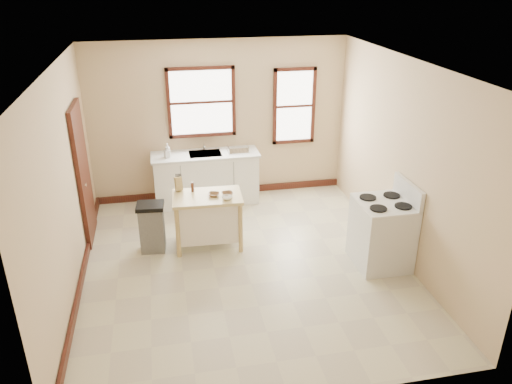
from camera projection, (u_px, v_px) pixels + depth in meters
floor at (245, 265)px, 7.10m from camera, size 5.00×5.00×0.00m
ceiling at (243, 65)px, 5.94m from camera, size 5.00×5.00×0.00m
wall_back at (219, 121)px, 8.75m from camera, size 4.50×0.04×2.80m
wall_left at (64, 187)px, 6.12m from camera, size 0.04×5.00×2.80m
wall_right at (403, 162)px, 6.92m from camera, size 0.04×5.00×2.80m
window_main at (201, 102)px, 8.54m from camera, size 1.17×0.06×1.22m
window_side at (294, 106)px, 8.89m from camera, size 0.77×0.06×1.37m
door_left at (83, 174)px, 7.43m from camera, size 0.06×0.90×2.10m
baseboard_back at (222, 191)px, 9.28m from camera, size 4.50×0.04×0.12m
baseboard_left at (82, 278)px, 6.68m from camera, size 0.04×5.00×0.12m
sink_counter at (206, 178)px, 8.82m from camera, size 1.86×0.62×0.92m
faucet at (204, 144)px, 8.75m from camera, size 0.03×0.03×0.22m
soap_bottle_a at (168, 150)px, 8.44m from camera, size 0.10×0.10×0.24m
soap_bottle_b at (167, 152)px, 8.41m from camera, size 0.11×0.11×0.19m
dish_rack at (238, 149)px, 8.70m from camera, size 0.44×0.40×0.09m
kitchen_island at (208, 221)px, 7.44m from camera, size 1.03×0.68×0.82m
knife_block at (179, 184)px, 7.40m from camera, size 0.12×0.12×0.20m
pepper_grinder at (192, 187)px, 7.36m from camera, size 0.05×0.05×0.15m
bowl_a at (214, 195)px, 7.25m from camera, size 0.21×0.21×0.04m
bowl_b at (227, 194)px, 7.28m from camera, size 0.17×0.17×0.04m
bowl_c at (227, 198)px, 7.14m from camera, size 0.15×0.15×0.05m
trash_bin at (152, 227)px, 7.32m from camera, size 0.41×0.36×0.76m
gas_stove at (383, 225)px, 6.90m from camera, size 0.77×0.78×1.22m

